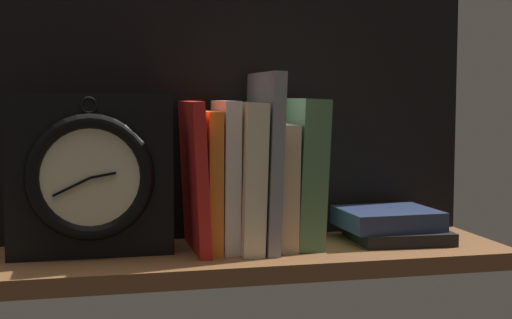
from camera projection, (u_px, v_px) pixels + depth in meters
ground_plane at (247, 258)px, 107.74cm from camera, size 76.63×22.52×2.50cm
back_panel at (232, 113)px, 116.25cm from camera, size 76.63×1.20×39.19cm
book_red_requiem at (194, 176)px, 106.60cm from camera, size 2.58×15.65×21.56cm
book_orange_pandolfini at (209, 180)px, 107.15cm from camera, size 2.12×13.18×20.10cm
book_white_catcher at (225, 175)px, 107.64cm from camera, size 2.56×12.24×21.59cm
book_cream_twain at (245, 175)px, 108.34cm from camera, size 3.76×16.01×21.43cm
book_gray_chess at (263, 160)px, 108.78cm from camera, size 2.70×16.79×25.70cm
book_tan_shortstories at (279, 185)px, 109.67cm from camera, size 2.90×12.96×18.23cm
book_green_romantic at (303, 172)px, 110.33cm from camera, size 4.89×12.86×21.99cm
framed_clock at (90, 176)px, 101.90cm from camera, size 22.60×6.22×22.60cm
book_stack_side at (392, 225)px, 114.21cm from camera, size 16.18×14.25×4.84cm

